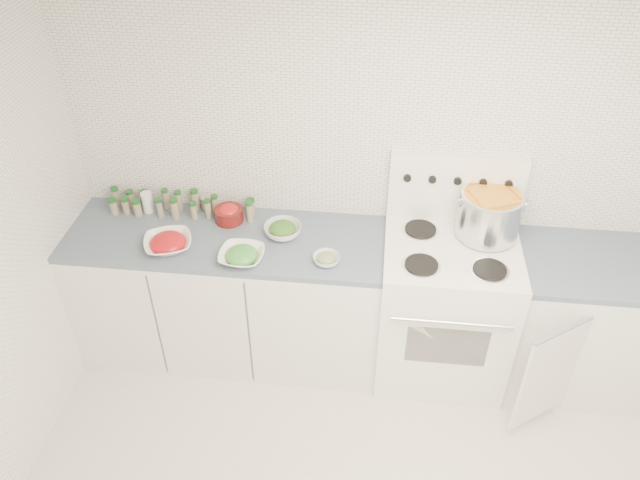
{
  "coord_description": "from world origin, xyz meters",
  "views": [
    {
      "loc": [
        0.04,
        -1.59,
        3.09
      ],
      "look_at": [
        -0.26,
        1.14,
        0.96
      ],
      "focal_mm": 35.0,
      "sensor_mm": 36.0,
      "label": 1
    }
  ],
  "objects_px": {
    "stock_pot": "(489,213)",
    "stove": "(444,305)",
    "bowl_tomato": "(168,243)",
    "bowl_snowpea": "(242,255)"
  },
  "relations": [
    {
      "from": "stove",
      "to": "bowl_snowpea",
      "type": "xyz_separation_m",
      "value": [
        -1.16,
        -0.2,
        0.44
      ]
    },
    {
      "from": "bowl_tomato",
      "to": "bowl_snowpea",
      "type": "height_order",
      "value": "bowl_tomato"
    },
    {
      "from": "stock_pot",
      "to": "stove",
      "type": "bearing_deg",
      "value": -142.11
    },
    {
      "from": "stove",
      "to": "stock_pot",
      "type": "bearing_deg",
      "value": 37.89
    },
    {
      "from": "stock_pot",
      "to": "bowl_snowpea",
      "type": "relative_size",
      "value": 1.42
    },
    {
      "from": "stove",
      "to": "bowl_snowpea",
      "type": "bearing_deg",
      "value": -170.43
    },
    {
      "from": "bowl_tomato",
      "to": "bowl_snowpea",
      "type": "xyz_separation_m",
      "value": [
        0.43,
        -0.06,
        -0.0
      ]
    },
    {
      "from": "stock_pot",
      "to": "bowl_tomato",
      "type": "distance_m",
      "value": 1.81
    },
    {
      "from": "stock_pot",
      "to": "bowl_snowpea",
      "type": "xyz_separation_m",
      "value": [
        -1.34,
        -0.34,
        -0.15
      ]
    },
    {
      "from": "bowl_snowpea",
      "to": "stock_pot",
      "type": "bearing_deg",
      "value": 14.19
    }
  ]
}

